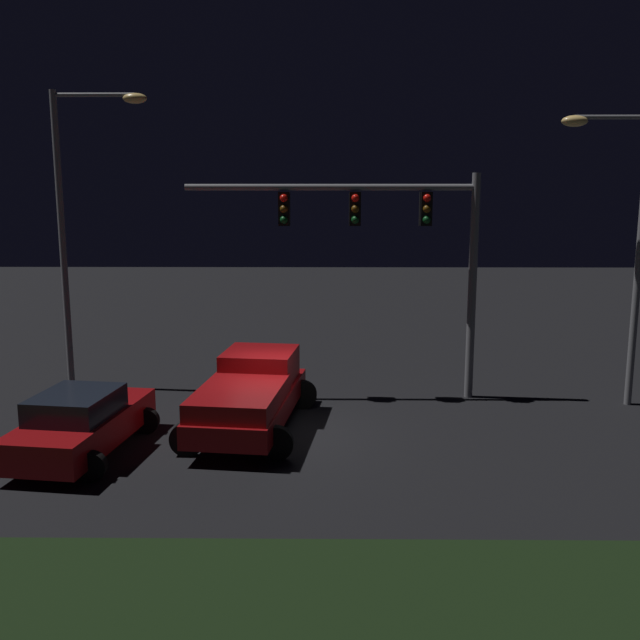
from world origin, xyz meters
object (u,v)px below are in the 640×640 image
street_lamp_left (78,206)px  pickup_truck (252,390)px  traffic_signal_gantry (388,230)px  street_lamp_right (624,225)px  car_sedan (81,423)px

street_lamp_left → pickup_truck: bearing=-34.6°
pickup_truck → traffic_signal_gantry: traffic_signal_gantry is taller
street_lamp_left → street_lamp_right: street_lamp_left is taller
pickup_truck → street_lamp_left: (-5.49, 3.78, 4.55)m
street_lamp_left → car_sedan: bearing=-72.6°
street_lamp_right → street_lamp_left: bearing=173.9°
pickup_truck → street_lamp_right: size_ratio=0.69×
pickup_truck → street_lamp_right: street_lamp_right is taller
car_sedan → traffic_signal_gantry: 9.68m
car_sedan → street_lamp_right: street_lamp_right is taller
traffic_signal_gantry → street_lamp_left: bearing=173.9°
traffic_signal_gantry → street_lamp_right: street_lamp_right is taller
traffic_signal_gantry → street_lamp_right: (6.36, -0.69, 0.18)m
street_lamp_right → traffic_signal_gantry: bearing=173.8°
car_sedan → pickup_truck: bearing=-55.9°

